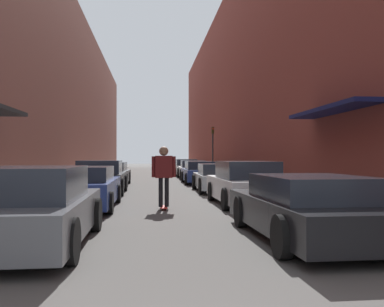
{
  "coord_description": "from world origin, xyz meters",
  "views": [
    {
      "loc": [
        -0.41,
        -1.2,
        1.52
      ],
      "look_at": [
        0.96,
        12.73,
        1.63
      ],
      "focal_mm": 40.0,
      "sensor_mm": 36.0,
      "label": 1
    }
  ],
  "objects_px": {
    "parked_car_right_0": "(308,208)",
    "parked_car_right_5": "(185,168)",
    "parked_car_right_1": "(245,184)",
    "parked_car_right_3": "(200,173)",
    "parked_car_left_3": "(109,174)",
    "parked_car_right_2": "(219,178)",
    "parked_car_left_1": "(84,188)",
    "parked_car_left_2": "(101,178)",
    "parked_car_right_4": "(193,170)",
    "traffic_light": "(213,146)",
    "parked_car_left_0": "(33,208)",
    "skateboarder": "(164,171)"
  },
  "relations": [
    {
      "from": "parked_car_left_0",
      "to": "parked_car_left_2",
      "type": "relative_size",
      "value": 1.12
    },
    {
      "from": "parked_car_left_3",
      "to": "skateboarder",
      "type": "bearing_deg",
      "value": -76.43
    },
    {
      "from": "parked_car_left_2",
      "to": "traffic_light",
      "type": "bearing_deg",
      "value": 60.54
    },
    {
      "from": "parked_car_left_3",
      "to": "parked_car_right_3",
      "type": "distance_m",
      "value": 5.08
    },
    {
      "from": "parked_car_left_0",
      "to": "parked_car_right_5",
      "type": "height_order",
      "value": "parked_car_left_0"
    },
    {
      "from": "parked_car_right_0",
      "to": "parked_car_right_1",
      "type": "distance_m",
      "value": 5.68
    },
    {
      "from": "parked_car_left_2",
      "to": "parked_car_right_2",
      "type": "relative_size",
      "value": 0.91
    },
    {
      "from": "parked_car_left_1",
      "to": "parked_car_right_4",
      "type": "distance_m",
      "value": 17.11
    },
    {
      "from": "parked_car_left_0",
      "to": "parked_car_left_1",
      "type": "xyz_separation_m",
      "value": [
        0.02,
        5.39,
        -0.05
      ]
    },
    {
      "from": "parked_car_left_3",
      "to": "parked_car_right_5",
      "type": "xyz_separation_m",
      "value": [
        4.98,
        11.42,
        0.03
      ]
    },
    {
      "from": "parked_car_left_2",
      "to": "parked_car_right_1",
      "type": "bearing_deg",
      "value": -42.33
    },
    {
      "from": "parked_car_right_1",
      "to": "parked_car_right_5",
      "type": "xyz_separation_m",
      "value": [
        -0.17,
        21.09,
        -0.02
      ]
    },
    {
      "from": "parked_car_right_3",
      "to": "traffic_light",
      "type": "bearing_deg",
      "value": 73.15
    },
    {
      "from": "skateboarder",
      "to": "parked_car_right_2",
      "type": "bearing_deg",
      "value": 66.79
    },
    {
      "from": "parked_car_right_2",
      "to": "parked_car_right_3",
      "type": "bearing_deg",
      "value": 91.98
    },
    {
      "from": "parked_car_left_0",
      "to": "parked_car_right_3",
      "type": "xyz_separation_m",
      "value": [
        4.76,
        16.65,
        -0.04
      ]
    },
    {
      "from": "parked_car_left_3",
      "to": "parked_car_right_5",
      "type": "relative_size",
      "value": 0.99
    },
    {
      "from": "parked_car_left_1",
      "to": "traffic_light",
      "type": "xyz_separation_m",
      "value": [
        6.21,
        16.12,
        1.64
      ]
    },
    {
      "from": "parked_car_right_3",
      "to": "skateboarder",
      "type": "bearing_deg",
      "value": -101.62
    },
    {
      "from": "parked_car_left_3",
      "to": "skateboarder",
      "type": "relative_size",
      "value": 2.57
    },
    {
      "from": "parked_car_left_1",
      "to": "traffic_light",
      "type": "distance_m",
      "value": 17.35
    },
    {
      "from": "parked_car_left_0",
      "to": "parked_car_left_1",
      "type": "relative_size",
      "value": 0.98
    },
    {
      "from": "parked_car_left_2",
      "to": "skateboarder",
      "type": "bearing_deg",
      "value": -66.03
    },
    {
      "from": "parked_car_left_1",
      "to": "parked_car_right_2",
      "type": "distance_m",
      "value": 7.49
    },
    {
      "from": "parked_car_left_0",
      "to": "parked_car_left_2",
      "type": "height_order",
      "value": "parked_car_left_2"
    },
    {
      "from": "parked_car_left_1",
      "to": "parked_car_left_3",
      "type": "distance_m",
      "value": 10.09
    },
    {
      "from": "parked_car_left_3",
      "to": "parked_car_right_5",
      "type": "bearing_deg",
      "value": 66.45
    },
    {
      "from": "parked_car_left_0",
      "to": "parked_car_left_1",
      "type": "bearing_deg",
      "value": 89.77
    },
    {
      "from": "parked_car_left_3",
      "to": "parked_car_right_2",
      "type": "bearing_deg",
      "value": -40.93
    },
    {
      "from": "parked_car_right_0",
      "to": "parked_car_right_4",
      "type": "xyz_separation_m",
      "value": [
        0.03,
        21.67,
        0.04
      ]
    },
    {
      "from": "parked_car_right_0",
      "to": "parked_car_right_5",
      "type": "bearing_deg",
      "value": 90.12
    },
    {
      "from": "parked_car_right_0",
      "to": "traffic_light",
      "type": "height_order",
      "value": "traffic_light"
    },
    {
      "from": "parked_car_left_0",
      "to": "parked_car_right_5",
      "type": "bearing_deg",
      "value": 79.89
    },
    {
      "from": "parked_car_right_1",
      "to": "parked_car_right_3",
      "type": "bearing_deg",
      "value": 91.04
    },
    {
      "from": "parked_car_left_0",
      "to": "traffic_light",
      "type": "height_order",
      "value": "traffic_light"
    },
    {
      "from": "parked_car_left_0",
      "to": "parked_car_left_2",
      "type": "distance_m",
      "value": 10.37
    },
    {
      "from": "parked_car_right_2",
      "to": "parked_car_left_2",
      "type": "bearing_deg",
      "value": -172.67
    },
    {
      "from": "parked_car_left_3",
      "to": "traffic_light",
      "type": "height_order",
      "value": "traffic_light"
    },
    {
      "from": "parked_car_right_3",
      "to": "skateboarder",
      "type": "relative_size",
      "value": 2.34
    },
    {
      "from": "parked_car_right_3",
      "to": "parked_car_right_1",
      "type": "bearing_deg",
      "value": -88.96
    },
    {
      "from": "parked_car_left_2",
      "to": "parked_car_right_4",
      "type": "distance_m",
      "value": 12.44
    },
    {
      "from": "parked_car_left_1",
      "to": "parked_car_left_3",
      "type": "bearing_deg",
      "value": 91.16
    },
    {
      "from": "parked_car_left_3",
      "to": "parked_car_right_2",
      "type": "height_order",
      "value": "parked_car_left_3"
    },
    {
      "from": "parked_car_left_2",
      "to": "traffic_light",
      "type": "relative_size",
      "value": 1.18
    },
    {
      "from": "parked_car_right_3",
      "to": "skateboarder",
      "type": "height_order",
      "value": "skateboarder"
    },
    {
      "from": "skateboarder",
      "to": "parked_car_right_5",
      "type": "bearing_deg",
      "value": 83.66
    },
    {
      "from": "parked_car_left_1",
      "to": "parked_car_right_4",
      "type": "bearing_deg",
      "value": 73.51
    },
    {
      "from": "parked_car_right_0",
      "to": "parked_car_right_3",
      "type": "relative_size",
      "value": 1.12
    },
    {
      "from": "parked_car_left_2",
      "to": "parked_car_right_0",
      "type": "height_order",
      "value": "parked_car_left_2"
    },
    {
      "from": "parked_car_right_3",
      "to": "parked_car_right_4",
      "type": "relative_size",
      "value": 0.99
    }
  ]
}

